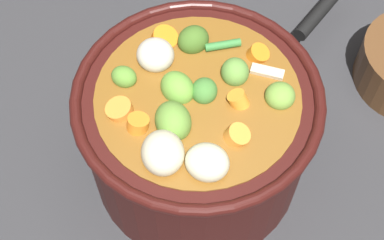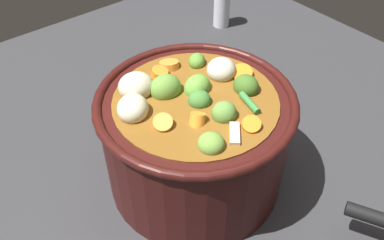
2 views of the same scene
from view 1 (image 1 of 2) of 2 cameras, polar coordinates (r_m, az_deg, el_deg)
ground_plane at (r=0.69m, az=0.47°, el=-4.43°), size 1.10×1.10×0.00m
cooking_pot at (r=0.62m, az=0.50°, el=-1.02°), size 0.26×0.26×0.17m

